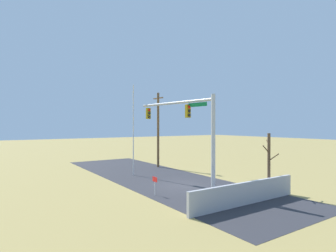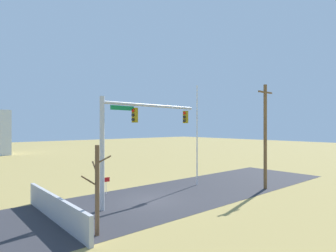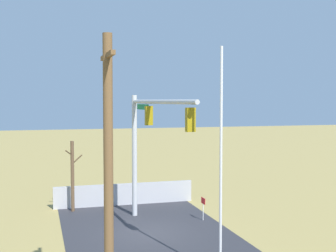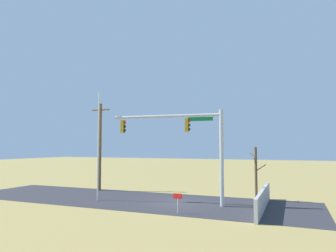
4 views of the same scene
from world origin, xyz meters
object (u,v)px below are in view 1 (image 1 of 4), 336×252
at_px(bare_tree, 269,163).
at_px(open_sign, 155,182).
at_px(utility_pole, 158,128).
at_px(signal_mast, 190,123).
at_px(flagpole, 133,130).

bearing_deg(bare_tree, open_sign, -121.06).
relative_size(bare_tree, open_sign, 3.34).
distance_m(utility_pole, open_sign, 12.70).
height_order(signal_mast, flagpole, flagpole).
height_order(utility_pole, bare_tree, utility_pole).
bearing_deg(flagpole, open_sign, -15.78).
xyz_separation_m(utility_pole, bare_tree, (14.27, -0.05, -2.17)).
distance_m(signal_mast, utility_pole, 10.68).
xyz_separation_m(flagpole, utility_pole, (-2.99, 4.52, 0.09)).
relative_size(signal_mast, bare_tree, 2.03).
xyz_separation_m(flagpole, bare_tree, (11.28, 4.47, -2.07)).
bearing_deg(bare_tree, flagpole, -158.40).
height_order(utility_pole, open_sign, utility_pole).
xyz_separation_m(signal_mast, open_sign, (0.25, -3.09, -3.86)).
distance_m(signal_mast, bare_tree, 6.05).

